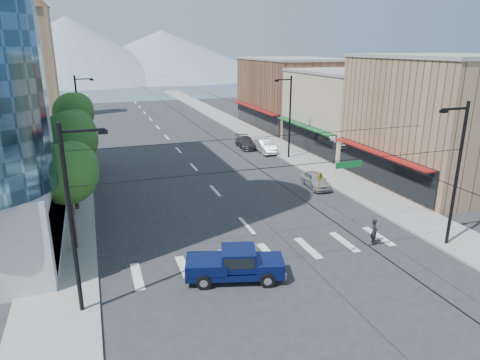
{
  "coord_description": "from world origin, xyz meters",
  "views": [
    {
      "loc": [
        -9.49,
        -19.8,
        11.97
      ],
      "look_at": [
        -0.09,
        7.18,
        3.0
      ],
      "focal_mm": 32.0,
      "sensor_mm": 36.0,
      "label": 1
    }
  ],
  "objects": [
    {
      "name": "parked_car_mid",
      "position": [
        9.4,
        25.5,
        0.74
      ],
      "size": [
        1.7,
        4.55,
        1.48
      ],
      "primitive_type": "imported",
      "rotation": [
        0.0,
        0.0,
        -0.03
      ],
      "color": "#BEBEBE",
      "rests_on": "ground"
    },
    {
      "name": "clock_tower",
      "position": [
        -16.5,
        62.0,
        10.64
      ],
      "size": [
        4.8,
        4.8,
        20.4
      ],
      "color": "#8C6B4C",
      "rests_on": "ground"
    },
    {
      "name": "pedestrian",
      "position": [
        6.6,
        0.71,
        0.83
      ],
      "size": [
        0.58,
        0.71,
        1.67
      ],
      "primitive_type": "imported",
      "rotation": [
        0.0,
        0.0,
        1.23
      ],
      "color": "black",
      "rests_on": "ground"
    },
    {
      "name": "parked_car_near",
      "position": [
        8.63,
        11.89,
        0.68
      ],
      "size": [
        1.98,
        4.1,
        1.35
      ],
      "primitive_type": "imported",
      "rotation": [
        0.0,
        0.0,
        -0.1
      ],
      "color": "#AAABAF",
      "rests_on": "ground"
    },
    {
      "name": "shop_near",
      "position": [
        20.0,
        10.0,
        5.5
      ],
      "size": [
        12.0,
        14.0,
        11.0
      ],
      "primitive_type": "cube",
      "color": "#8C6B4C",
      "rests_on": "ground"
    },
    {
      "name": "shop_mid",
      "position": [
        20.0,
        24.0,
        4.5
      ],
      "size": [
        12.0,
        14.0,
        9.0
      ],
      "primitive_type": "cube",
      "color": "tan",
      "rests_on": "ground"
    },
    {
      "name": "mountain_right",
      "position": [
        20.0,
        160.0,
        9.0
      ],
      "size": [
        90.0,
        90.0,
        18.0
      ],
      "primitive_type": "cone",
      "color": "gray",
      "rests_on": "ground"
    },
    {
      "name": "tree_midnear",
      "position": [
        -11.07,
        13.1,
        5.59
      ],
      "size": [
        4.09,
        4.09,
        7.52
      ],
      "color": "black",
      "rests_on": "ground"
    },
    {
      "name": "ground",
      "position": [
        0.0,
        0.0,
        0.0
      ],
      "size": [
        160.0,
        160.0,
        0.0
      ],
      "primitive_type": "plane",
      "color": "#28282B",
      "rests_on": "ground"
    },
    {
      "name": "sidewalk_left",
      "position": [
        -12.0,
        40.0,
        0.07
      ],
      "size": [
        4.0,
        120.0,
        0.15
      ],
      "primitive_type": "cube",
      "color": "gray",
      "rests_on": "ground"
    },
    {
      "name": "mountain_left",
      "position": [
        -15.0,
        150.0,
        11.0
      ],
      "size": [
        80.0,
        80.0,
        22.0
      ],
      "primitive_type": "cone",
      "color": "gray",
      "rests_on": "ground"
    },
    {
      "name": "shop_far",
      "position": [
        20.0,
        40.0,
        5.0
      ],
      "size": [
        12.0,
        18.0,
        10.0
      ],
      "primitive_type": "cube",
      "color": "brown",
      "rests_on": "ground"
    },
    {
      "name": "lamp_pole_ne",
      "position": [
        10.67,
        22.0,
        4.94
      ],
      "size": [
        2.0,
        0.25,
        9.0
      ],
      "color": "black",
      "rests_on": "ground"
    },
    {
      "name": "tree_near",
      "position": [
        -11.07,
        6.1,
        4.99
      ],
      "size": [
        3.65,
        3.64,
        6.71
      ],
      "color": "black",
      "rests_on": "ground"
    },
    {
      "name": "tree_far",
      "position": [
        -11.07,
        27.1,
        5.59
      ],
      "size": [
        4.09,
        4.09,
        7.52
      ],
      "color": "black",
      "rests_on": "ground"
    },
    {
      "name": "parked_car_far",
      "position": [
        8.1,
        28.44,
        0.67
      ],
      "size": [
        2.25,
        4.76,
        1.34
      ],
      "primitive_type": "imported",
      "rotation": [
        0.0,
        0.0,
        -0.08
      ],
      "color": "#2E2F31",
      "rests_on": "ground"
    },
    {
      "name": "sidewalk_right",
      "position": [
        12.0,
        40.0,
        0.07
      ],
      "size": [
        4.0,
        120.0,
        0.15
      ],
      "primitive_type": "cube",
      "color": "gray",
      "rests_on": "ground"
    },
    {
      "name": "tree_midfar",
      "position": [
        -11.07,
        20.1,
        4.99
      ],
      "size": [
        3.65,
        3.64,
        6.71
      ],
      "color": "black",
      "rests_on": "ground"
    },
    {
      "name": "lamp_pole_nw",
      "position": [
        -10.67,
        30.0,
        4.94
      ],
      "size": [
        2.0,
        0.25,
        9.0
      ],
      "color": "black",
      "rests_on": "ground"
    },
    {
      "name": "pickup_truck",
      "position": [
        -3.08,
        -0.51,
        0.93
      ],
      "size": [
        5.57,
        3.22,
        1.79
      ],
      "rotation": [
        0.0,
        0.0,
        -0.28
      ],
      "color": "#08113E",
      "rests_on": "ground"
    },
    {
      "name": "signal_rig",
      "position": [
        0.19,
        -1.0,
        4.64
      ],
      "size": [
        21.8,
        0.2,
        9.0
      ],
      "color": "black",
      "rests_on": "ground"
    }
  ]
}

